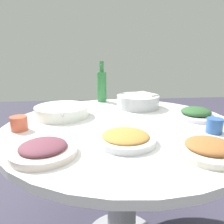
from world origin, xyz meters
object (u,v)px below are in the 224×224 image
object	(u,v)px
tea_cup_near	(214,126)
dish_tofu_braise	(126,138)
green_bottle	(102,86)
tea_cup_far	(19,123)
dish_greens	(196,114)
dish_stirfry	(209,148)
soup_bowl	(62,111)
rice_bowl	(138,101)
round_dining_table	(123,154)
dish_eggplant	(43,149)

from	to	relation	value
tea_cup_near	dish_tofu_braise	bearing A→B (deg)	-170.20
green_bottle	tea_cup_near	xyz separation A→B (m)	(0.45, -0.67, -0.08)
tea_cup_near	tea_cup_far	bearing A→B (deg)	172.14
dish_greens	green_bottle	size ratio (longest dim) A/B	0.85
dish_stirfry	tea_cup_far	bearing A→B (deg)	156.91
soup_bowl	dish_stirfry	distance (m)	0.76
rice_bowl	tea_cup_far	distance (m)	0.72
rice_bowl	tea_cup_near	xyz separation A→B (m)	(0.23, -0.48, -0.01)
round_dining_table	dish_eggplant	distance (m)	0.48
dish_stirfry	tea_cup_far	size ratio (longest dim) A/B	3.27
rice_bowl	dish_eggplant	distance (m)	0.77
tea_cup_near	soup_bowl	bearing A→B (deg)	155.04
rice_bowl	dish_stirfry	world-z (taller)	rice_bowl
dish_eggplant	green_bottle	xyz separation A→B (m)	(0.25, 0.82, 0.09)
tea_cup_far	green_bottle	bearing A→B (deg)	54.06
soup_bowl	dish_greens	distance (m)	0.72
rice_bowl	dish_greens	xyz separation A→B (m)	(0.26, -0.25, -0.02)
round_dining_table	tea_cup_near	bearing A→B (deg)	-23.61
rice_bowl	tea_cup_near	distance (m)	0.53
green_bottle	tea_cup_far	distance (m)	0.69
soup_bowl	dish_greens	bearing A→B (deg)	-7.45
dish_tofu_braise	tea_cup_near	bearing A→B (deg)	9.80
rice_bowl	dish_stirfry	size ratio (longest dim) A/B	1.10
dish_eggplant	green_bottle	size ratio (longest dim) A/B	0.81
round_dining_table	dish_greens	xyz separation A→B (m)	(0.41, 0.06, 0.19)
round_dining_table	green_bottle	bearing A→B (deg)	98.42
dish_stirfry	green_bottle	distance (m)	0.93
dish_greens	round_dining_table	bearing A→B (deg)	-171.21
dish_greens	tea_cup_near	bearing A→B (deg)	-97.42
dish_stirfry	rice_bowl	bearing A→B (deg)	98.84
dish_eggplant	dish_greens	xyz separation A→B (m)	(0.73, 0.37, 0.00)
dish_stirfry	dish_tofu_braise	distance (m)	0.30
soup_bowl	tea_cup_near	world-z (taller)	tea_cup_near
round_dining_table	tea_cup_far	distance (m)	0.52
dish_tofu_braise	tea_cup_near	xyz separation A→B (m)	(0.40, 0.07, 0.01)
green_bottle	dish_stirfry	bearing A→B (deg)	-69.60
soup_bowl	green_bottle	size ratio (longest dim) A/B	1.12
dish_eggplant	green_bottle	distance (m)	0.86
round_dining_table	dish_eggplant	world-z (taller)	dish_eggplant
rice_bowl	tea_cup_far	xyz separation A→B (m)	(-0.62, -0.36, -0.01)
dish_tofu_braise	tea_cup_far	size ratio (longest dim) A/B	3.13
round_dining_table	dish_greens	bearing A→B (deg)	8.79
tea_cup_near	tea_cup_far	distance (m)	0.86
dish_eggplant	tea_cup_near	distance (m)	0.71
dish_tofu_braise	rice_bowl	bearing A→B (deg)	72.87
tea_cup_far	soup_bowl	bearing A→B (deg)	50.93
round_dining_table	tea_cup_far	bearing A→B (deg)	-174.46
rice_bowl	green_bottle	size ratio (longest dim) A/B	0.94
dish_stirfry	dish_greens	world-z (taller)	dish_greens
dish_eggplant	tea_cup_far	bearing A→B (deg)	121.22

